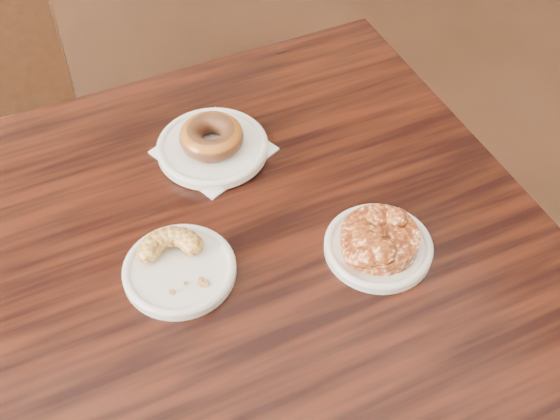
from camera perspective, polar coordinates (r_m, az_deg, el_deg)
name	(u,v)px	position (r m, az deg, el deg)	size (l,w,h in m)	color
cafe_table	(261,364)	(1.31, -1.59, -12.44)	(0.81, 0.81, 0.75)	black
napkin	(214,151)	(1.11, -5.39, 4.82)	(0.15, 0.15, 0.00)	white
plate_donut	(213,148)	(1.11, -5.50, 5.08)	(0.17, 0.17, 0.01)	white
plate_cruller	(180,270)	(0.96, -8.16, -4.88)	(0.15, 0.15, 0.01)	silver
plate_fritter	(378,247)	(0.98, 7.99, -3.01)	(0.15, 0.15, 0.01)	silver
glazed_donut	(211,137)	(1.09, -5.59, 5.97)	(0.10, 0.10, 0.04)	brown
apple_fritter	(380,237)	(0.97, 8.13, -2.15)	(0.15, 0.15, 0.04)	#3F1406
cruller_fragment	(178,261)	(0.94, -8.30, -4.16)	(0.11, 0.11, 0.03)	#5D2F12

